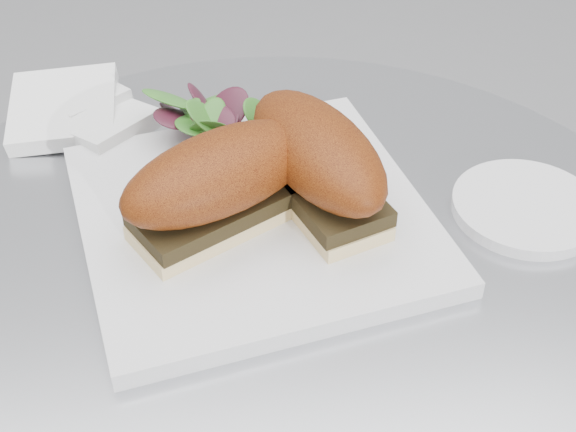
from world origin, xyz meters
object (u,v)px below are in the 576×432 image
object	(u,v)px
plate	(253,216)
sandwich_left	(221,181)
saucer	(526,207)
sandwich_right	(317,159)

from	to	relation	value
plate	sandwich_left	distance (m)	0.06
saucer	sandwich_left	bearing A→B (deg)	-178.73
plate	sandwich_right	distance (m)	0.07
sandwich_right	sandwich_left	bearing A→B (deg)	-95.37
saucer	sandwich_right	bearing A→B (deg)	174.71
sandwich_left	sandwich_right	size ratio (longest dim) A/B	0.99
sandwich_left	sandwich_right	distance (m)	0.08
sandwich_right	saucer	size ratio (longest dim) A/B	1.51
sandwich_right	saucer	distance (m)	0.19
sandwich_left	saucer	size ratio (longest dim) A/B	1.49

